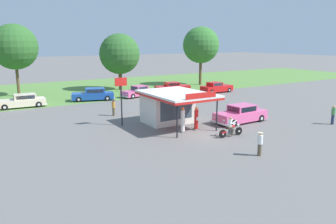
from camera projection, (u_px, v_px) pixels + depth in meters
name	position (u px, v px, depth m)	size (l,w,h in m)	color
ground_plane	(205.00, 134.00, 26.11)	(300.00, 300.00, 0.00)	slate
grass_verge_strip	(87.00, 89.00, 51.09)	(120.00, 24.00, 0.01)	#56843D
service_station_kiosk	(170.00, 104.00, 29.25)	(4.80, 6.84, 3.41)	silver
gas_pump_nearside	(183.00, 121.00, 26.47)	(0.44, 0.44, 2.10)	slate
gas_pump_offside	(196.00, 119.00, 27.18)	(0.44, 0.44, 1.97)	slate
motorcycle_with_rider	(231.00, 128.00, 25.32)	(2.27, 0.70, 1.58)	black
featured_classic_sedan	(241.00, 114.00, 29.81)	(5.41, 2.14, 1.62)	#E55993
parked_car_back_row_left	(93.00, 95.00, 40.98)	(5.58, 3.30, 1.55)	#19479E
parked_car_second_row_spare	(172.00, 87.00, 47.97)	(5.52, 2.51, 1.43)	red
parked_car_back_row_centre	(22.00, 101.00, 36.60)	(5.39, 2.19, 1.49)	beige
parked_car_back_row_centre_left	(216.00, 88.00, 47.31)	(5.04, 1.94, 1.52)	red
parked_car_back_row_centre_right	(138.00, 92.00, 43.80)	(5.04, 2.74, 1.46)	#E55993
bystander_strolling_foreground	(260.00, 143.00, 21.00)	(0.35, 0.35, 1.58)	brown
bystander_admiring_sedan	(333.00, 114.00, 29.00)	(0.34, 0.34, 1.74)	#2D3351
bystander_standing_back_lot	(114.00, 107.00, 32.41)	(0.35, 0.35, 1.60)	brown
tree_oak_distant_spare	(14.00, 47.00, 42.84)	(5.98, 5.98, 9.58)	brown
tree_oak_centre	(202.00, 46.00, 54.76)	(6.09, 6.09, 9.75)	brown
tree_oak_right	(120.00, 54.00, 49.17)	(6.09, 6.09, 8.50)	brown
roadside_pole_sign	(121.00, 93.00, 28.24)	(1.10, 0.12, 4.22)	black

